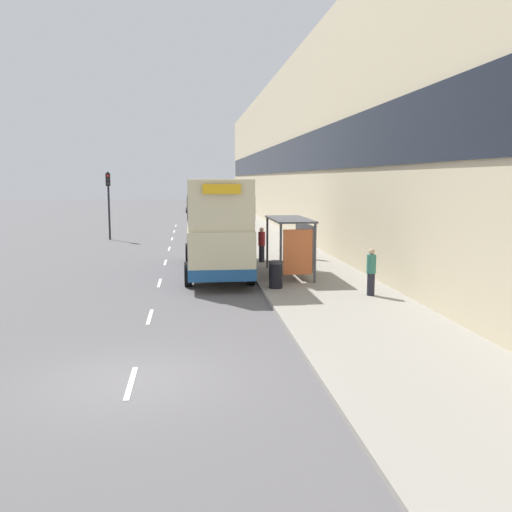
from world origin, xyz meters
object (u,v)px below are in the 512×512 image
Objects in this scene: double_decker_bus_near at (216,224)px; traffic_light_far_kerb at (108,194)px; pedestrian_1 at (298,249)px; litter_bin at (276,274)px; bus_shelter at (295,236)px; car_0 at (194,205)px; pedestrian_2 at (262,244)px; pedestrian_at_shelter at (307,242)px; pedestrian_3 at (371,272)px.

traffic_light_far_kerb is at bearing 114.02° from double_decker_bus_near.
pedestrian_1 is at bearing -1.94° from double_decker_bus_near.
litter_bin is (-1.72, -4.53, -0.40)m from pedestrian_1.
traffic_light_far_kerb is at bearing 120.22° from bus_shelter.
pedestrian_1 is 0.38× the size of traffic_light_far_kerb.
double_decker_bus_near is 48.41m from car_0.
car_0 is at bearing 93.79° from pedestrian_2.
traffic_light_far_kerb is (-6.88, 15.43, 0.96)m from double_decker_bus_near.
bus_shelter is 4.51m from pedestrian_2.
litter_bin is at bearing -92.76° from pedestrian_2.
pedestrian_at_shelter is 1.68× the size of litter_bin.
pedestrian_2 is at bearing -54.71° from traffic_light_far_kerb.
double_decker_bus_near is 3.99m from pedestrian_1.
traffic_light_far_kerb is at bearing 134.11° from pedestrian_at_shelter.
pedestrian_1 is at bearing -108.50° from pedestrian_at_shelter.
pedestrian_1 reaches higher than car_0.
car_0 is at bearing 92.93° from litter_bin.
pedestrian_at_shelter reaches higher than car_0.
pedestrian_at_shelter is 1.01× the size of pedestrian_2.
pedestrian_at_shelter is 0.37× the size of traffic_light_far_kerb.
traffic_light_far_kerb reaches higher than pedestrian_3.
double_decker_bus_near reaches higher than pedestrian_1.
double_decker_bus_near is 6.02× the size of pedestrian_3.
double_decker_bus_near is at bearing 113.99° from litter_bin.
pedestrian_1 is 4.87m from litter_bin.
bus_shelter is at bearing 114.17° from pedestrian_3.
double_decker_bus_near reaches higher than pedestrian_at_shelter.
litter_bin is at bearing 150.92° from pedestrian_3.
bus_shelter is 2.13m from pedestrian_1.
double_decker_bus_near reaches higher than car_0.
pedestrian_at_shelter is 0.97× the size of pedestrian_1.
pedestrian_1 is (-1.13, -3.38, 0.03)m from pedestrian_at_shelter.
bus_shelter is 3.14m from litter_bin.
pedestrian_2 is at bearing 87.24° from litter_bin.
pedestrian_3 is at bearing -65.83° from bus_shelter.
pedestrian_2 is 0.36× the size of traffic_light_far_kerb.
car_0 is at bearing 96.16° from pedestrian_3.
pedestrian_1 is at bearing 75.21° from bus_shelter.
bus_shelter is at bearing -104.79° from pedestrian_1.
car_0 is 53.12m from litter_bin.
pedestrian_at_shelter is at bearing 20.47° from pedestrian_2.
bus_shelter is at bearing -107.18° from pedestrian_at_shelter.
traffic_light_far_kerb reaches higher than double_decker_bus_near.
traffic_light_far_kerb reaches higher than bus_shelter.
pedestrian_at_shelter is 3.56m from pedestrian_1.
traffic_light_far_kerb is (-10.17, 17.46, 1.36)m from bus_shelter.
pedestrian_2 is 1.67× the size of litter_bin.
pedestrian_1 reaches higher than pedestrian_at_shelter.
pedestrian_1 is (0.50, 1.90, -0.81)m from bus_shelter.
pedestrian_3 is at bearing -60.94° from traffic_light_far_kerb.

